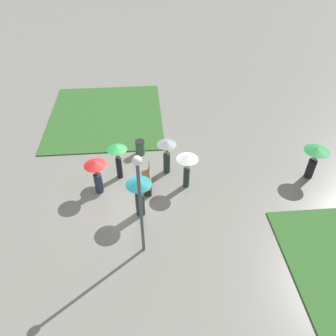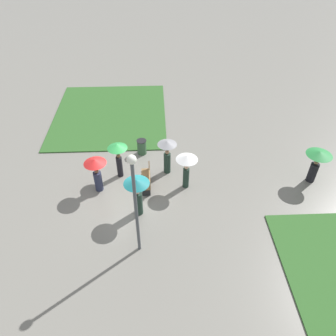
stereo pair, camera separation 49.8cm
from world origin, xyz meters
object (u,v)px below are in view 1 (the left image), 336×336
trash_bin (140,148)px  crowd_person_teal (139,192)px  crowd_person_white (187,163)px  lone_walker_mid_plaza (315,157)px  park_bench (148,179)px  crowd_person_green (118,154)px  crowd_person_red (96,171)px  crowd_person_grey (167,152)px  lamp_post (140,196)px

trash_bin → crowd_person_teal: bearing=-0.8°
crowd_person_white → lone_walker_mid_plaza: bearing=-65.6°
park_bench → crowd_person_green: size_ratio=0.80×
crowd_person_green → park_bench: bearing=-57.3°
trash_bin → crowd_person_white: crowd_person_white is taller
crowd_person_white → crowd_person_green: size_ratio=0.97×
crowd_person_teal → crowd_person_white: crowd_person_teal is taller
crowd_person_teal → crowd_person_red: size_ratio=1.08×
crowd_person_white → lone_walker_mid_plaza: 6.13m
crowd_person_teal → crowd_person_green: crowd_person_teal is taller
crowd_person_red → crowd_person_grey: 3.45m
trash_bin → lamp_post: bearing=0.1°
crowd_person_white → crowd_person_green: 3.30m
lamp_post → crowd_person_teal: 2.52m
lamp_post → crowd_person_green: size_ratio=2.42×
crowd_person_teal → crowd_person_grey: crowd_person_teal is taller
park_bench → lamp_post: lamp_post is taller
park_bench → crowd_person_red: bearing=-87.6°
lamp_post → crowd_person_teal: lamp_post is taller
park_bench → crowd_person_green: crowd_person_green is taller
crowd_person_red → crowd_person_green: crowd_person_green is taller
lone_walker_mid_plaza → crowd_person_red: bearing=33.3°
lamp_post → crowd_person_white: (-3.51, 2.12, -1.58)m
lamp_post → crowd_person_teal: (-1.90, -0.08, -1.65)m
crowd_person_red → park_bench: bearing=74.4°
crowd_person_green → lone_walker_mid_plaza: crowd_person_green is taller
lamp_post → crowd_person_grey: (-4.63, 1.28, -1.72)m
lamp_post → crowd_person_white: bearing=148.9°
crowd_person_white → park_bench: bearing=108.9°
crowd_person_white → crowd_person_grey: 1.40m
trash_bin → crowd_person_red: (2.75, -1.96, 0.81)m
park_bench → crowd_person_white: bearing=84.4°
crowd_person_grey → crowd_person_red: bearing=78.6°
crowd_person_green → lone_walker_mid_plaza: 9.32m
lamp_post → crowd_person_green: 4.81m
crowd_person_teal → crowd_person_green: (-2.53, -0.97, 0.11)m
crowd_person_red → crowd_person_white: crowd_person_white is taller
lone_walker_mid_plaza → park_bench: bearing=32.5°
lamp_post → crowd_person_red: bearing=-150.4°
crowd_person_red → crowd_person_white: (-0.04, 4.09, 0.16)m
crowd_person_teal → crowd_person_white: (-1.61, 2.19, 0.08)m
lone_walker_mid_plaza → crowd_person_white: bearing=33.7°
crowd_person_red → crowd_person_grey: (-1.16, 3.25, 0.02)m
crowd_person_grey → lone_walker_mid_plaza: (0.95, 6.96, -0.02)m
crowd_person_red → trash_bin: bearing=124.7°
crowd_person_red → crowd_person_grey: bearing=89.8°
crowd_person_teal → crowd_person_grey: (-2.72, 1.36, -0.07)m
trash_bin → crowd_person_grey: crowd_person_grey is taller
crowd_person_red → crowd_person_green: (-0.96, 0.93, 0.20)m
lamp_post → lone_walker_mid_plaza: bearing=114.1°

